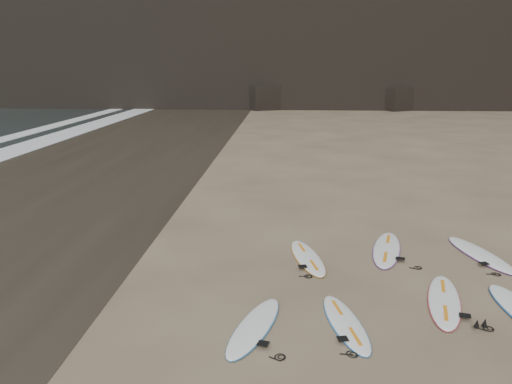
# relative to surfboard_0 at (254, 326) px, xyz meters

# --- Properties ---
(ground) EXTENTS (240.00, 240.00, 0.00)m
(ground) POSITION_rel_surfboard_0_xyz_m (3.96, 0.83, -0.04)
(ground) COLOR #897559
(ground) RESTS_ON ground
(wet_sand) EXTENTS (12.00, 200.00, 0.01)m
(wet_sand) POSITION_rel_surfboard_0_xyz_m (-9.04, 10.83, -0.04)
(wet_sand) COLOR #383026
(wet_sand) RESTS_ON ground
(surfboard_0) EXTENTS (1.21, 2.41, 0.08)m
(surfboard_0) POSITION_rel_surfboard_0_xyz_m (0.00, 0.00, 0.00)
(surfboard_0) COLOR white
(surfboard_0) RESTS_ON ground
(surfboard_1) EXTENTS (0.97, 2.32, 0.08)m
(surfboard_1) POSITION_rel_surfboard_0_xyz_m (1.69, 0.23, -0.00)
(surfboard_1) COLOR white
(surfboard_1) RESTS_ON ground
(surfboard_2) EXTENTS (1.23, 2.62, 0.09)m
(surfboard_2) POSITION_rel_surfboard_0_xyz_m (3.79, 1.25, 0.00)
(surfboard_2) COLOR white
(surfboard_2) RESTS_ON ground
(surfboard_5) EXTENTS (1.10, 2.51, 0.09)m
(surfboard_5) POSITION_rel_surfboard_0_xyz_m (1.12, 3.44, 0.00)
(surfboard_5) COLOR white
(surfboard_5) RESTS_ON ground
(surfboard_6) EXTENTS (1.30, 2.80, 0.10)m
(surfboard_6) POSITION_rel_surfboard_0_xyz_m (3.19, 4.12, 0.01)
(surfboard_6) COLOR white
(surfboard_6) RESTS_ON ground
(surfboard_7) EXTENTS (1.25, 2.71, 0.09)m
(surfboard_7) POSITION_rel_surfboard_0_xyz_m (5.49, 3.90, 0.01)
(surfboard_7) COLOR white
(surfboard_7) RESTS_ON ground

